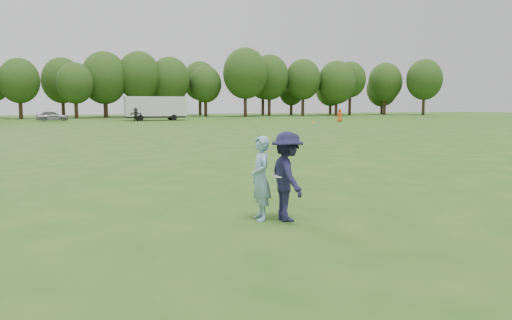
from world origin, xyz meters
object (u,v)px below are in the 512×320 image
object	(u,v)px
player_far_c	(340,115)
field_cone	(314,122)
car_e	(52,116)
thrower	(261,178)
player_far_d	(136,115)
defender	(287,176)
cargo_trailer	(155,107)

from	to	relation	value
player_far_c	field_cone	bearing A→B (deg)	48.66
player_far_c	car_e	xyz separation A→B (m)	(-33.30, 15.63, -0.14)
thrower	car_e	distance (m)	60.87
thrower	player_far_d	size ratio (longest dim) A/B	0.97
defender	player_far_d	size ratio (longest dim) A/B	1.02
thrower	field_cone	world-z (taller)	thrower
cargo_trailer	player_far_d	bearing A→B (deg)	-131.66
player_far_c	cargo_trailer	bearing A→B (deg)	-8.35
player_far_d	thrower	bearing A→B (deg)	-94.53
defender	player_far_d	world-z (taller)	defender
player_far_c	car_e	world-z (taller)	player_far_c
thrower	field_cone	bearing A→B (deg)	155.82
cargo_trailer	defender	bearing A→B (deg)	-96.97
thrower	car_e	xyz separation A→B (m)	(-5.26, 60.64, -0.16)
player_far_c	car_e	bearing A→B (deg)	-0.09
field_cone	car_e	bearing A→B (deg)	148.34
thrower	defender	distance (m)	0.53
defender	car_e	size ratio (longest dim) A/B	0.45
defender	player_far_d	xyz separation A→B (m)	(4.14, 55.30, -0.02)
player_far_d	cargo_trailer	xyz separation A→B (m)	(3.04, 3.41, 0.91)
player_far_d	car_e	xyz separation A→B (m)	(-9.87, 5.60, -0.19)
thrower	field_cone	xyz separation A→B (m)	(23.39, 42.98, -0.69)
car_e	player_far_c	bearing A→B (deg)	-115.89
thrower	defender	world-z (taller)	defender
thrower	player_far_d	bearing A→B (deg)	179.59
player_far_c	player_far_d	world-z (taller)	player_far_d
thrower	field_cone	distance (m)	48.93
defender	player_far_d	distance (m)	55.45
defender	cargo_trailer	distance (m)	59.15
player_far_d	cargo_trailer	world-z (taller)	cargo_trailer
defender	thrower	bearing A→B (deg)	65.16
player_far_c	field_cone	world-z (taller)	player_far_c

